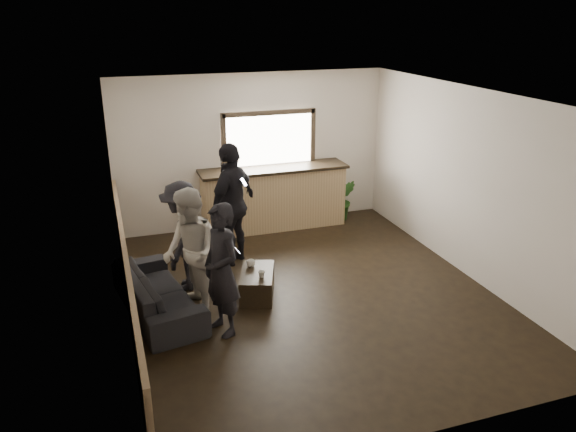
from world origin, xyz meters
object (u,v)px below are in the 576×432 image
object	(u,v)px
person_c	(183,236)
sofa	(157,292)
coffee_table	(257,283)
cup_b	(262,274)
person_a	(222,270)
person_d	(232,204)
person_b	(190,253)
bar_counter	(274,194)
potted_plant	(344,200)
cup_a	(251,264)

from	to	relation	value
person_c	sofa	bearing A→B (deg)	-16.28
coffee_table	cup_b	bearing A→B (deg)	-84.60
person_a	person_d	size ratio (longest dim) A/B	0.87
person_b	person_c	size ratio (longest dim) A/B	1.07
bar_counter	person_c	distance (m)	2.73
sofa	person_d	xyz separation A→B (m)	(1.34, 1.26, 0.69)
person_c	cup_b	bearing A→B (deg)	72.55
cup_b	person_c	size ratio (longest dim) A/B	0.06
bar_counter	coffee_table	distance (m)	2.72
bar_counter	sofa	xyz separation A→B (m)	(-2.40, -2.51, -0.36)
potted_plant	person_b	size ratio (longest dim) A/B	0.46
sofa	coffee_table	xyz separation A→B (m)	(1.39, 0.03, -0.10)
bar_counter	sofa	world-z (taller)	bar_counter
cup_a	bar_counter	bearing A→B (deg)	65.24
coffee_table	person_a	size ratio (longest dim) A/B	0.48
person_a	bar_counter	bearing A→B (deg)	133.65
cup_a	cup_b	bearing A→B (deg)	-81.75
coffee_table	person_a	xyz separation A→B (m)	(-0.66, -0.79, 0.67)
person_d	coffee_table	bearing A→B (deg)	47.52
coffee_table	person_b	xyz separation A→B (m)	(-0.94, -0.16, 0.67)
potted_plant	person_a	bearing A→B (deg)	-133.57
sofa	person_d	distance (m)	1.96
person_d	bar_counter	bearing A→B (deg)	-174.74
cup_b	person_a	bearing A→B (deg)	-137.88
sofa	coffee_table	bearing A→B (deg)	-99.29
cup_b	person_d	size ratio (longest dim) A/B	0.05
cup_a	cup_b	size ratio (longest dim) A/B	1.30
cup_a	person_c	distance (m)	1.04
cup_a	person_c	world-z (taller)	person_c
person_b	person_d	size ratio (longest dim) A/B	0.88
bar_counter	person_c	xyz separation A→B (m)	(-1.94, -1.91, 0.16)
potted_plant	person_c	xyz separation A→B (m)	(-3.33, -1.86, 0.40)
person_a	person_d	world-z (taller)	person_d
person_a	person_b	size ratio (longest dim) A/B	0.99
coffee_table	person_c	world-z (taller)	person_c
cup_a	person_d	xyz separation A→B (m)	(-0.01, 1.04, 0.57)
bar_counter	cup_b	world-z (taller)	bar_counter
cup_a	person_a	distance (m)	1.24
cup_a	cup_b	world-z (taller)	cup_a
cup_a	person_b	world-z (taller)	person_b
sofa	potted_plant	world-z (taller)	potted_plant
bar_counter	cup_b	distance (m)	2.85
potted_plant	cup_b	bearing A→B (deg)	-132.47
potted_plant	cup_a	bearing A→B (deg)	-137.46
sofa	person_b	distance (m)	0.74
cup_b	person_c	bearing A→B (deg)	141.39
cup_b	person_c	xyz separation A→B (m)	(-0.94, 0.75, 0.40)
sofa	person_b	bearing A→B (deg)	-116.56
bar_counter	cup_a	bearing A→B (deg)	-114.76
coffee_table	potted_plant	bearing A→B (deg)	45.34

